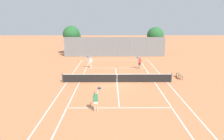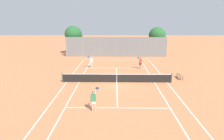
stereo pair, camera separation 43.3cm
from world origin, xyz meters
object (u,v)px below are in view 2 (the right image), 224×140
Objects in this scene: loose_tennis_ball_0 at (78,77)px; tennis_net at (117,78)px; player_far_right at (140,62)px; loose_tennis_ball_3 at (150,73)px; tree_behind_right at (157,36)px; loose_tennis_ball_1 at (144,63)px; player_near_side at (94,100)px; player_far_left at (91,61)px; tree_behind_left at (74,35)px; courtside_bench at (180,75)px; loose_tennis_ball_2 at (129,67)px.

tennis_net is at bearing -21.54° from loose_tennis_ball_0.
player_far_right is 2.69m from loose_tennis_ball_3.
tennis_net is 2.33× the size of tree_behind_right.
tree_behind_right is at bearing 66.50° from loose_tennis_ball_1.
tennis_net is at bearing -139.57° from loose_tennis_ball_3.
player_near_side is 13.62m from player_far_left.
player_near_side is at bearing -75.79° from tree_behind_left.
courtside_bench is (11.88, -0.30, 0.38)m from loose_tennis_ball_0.
player_far_right is 0.33× the size of tree_behind_left.
player_far_left is at bearing 159.27° from loose_tennis_ball_3.
player_far_left reaches higher than loose_tennis_ball_0.
loose_tennis_ball_3 is 3.77m from courtside_bench.
player_far_left is 4.94m from loose_tennis_ball_0.
tree_behind_left reaches higher than courtside_bench.
loose_tennis_ball_0 is 8.96m from loose_tennis_ball_3.
loose_tennis_ball_3 is at bearing -104.27° from tree_behind_right.
tree_behind_left is at bearing -178.78° from tree_behind_right.
player_far_right is (3.28, 5.96, 0.42)m from tennis_net.
player_near_side reaches higher than courtside_bench.
courtside_bench is 0.29× the size of tree_behind_right.
tennis_net is 6.76× the size of player_far_left.
player_near_side is at bearing -104.46° from loose_tennis_ball_2.
courtside_bench is at bearing -34.28° from loose_tennis_ball_3.
tennis_net is at bearing -65.32° from tree_behind_left.
courtside_bench is at bearing -46.01° from loose_tennis_ball_2.
tree_behind_left reaches higher than player_far_right.
player_far_left and player_far_right have the same top height.
loose_tennis_ball_0 is 20.35m from tree_behind_right.
loose_tennis_ball_2 is (6.40, 5.37, 0.00)m from loose_tennis_ball_0.
loose_tennis_ball_1 is (7.94, 3.34, -0.89)m from player_far_left.
loose_tennis_ball_2 is at bearing 139.75° from player_far_right.
tennis_net is at bearing -168.49° from courtside_bench.
tennis_net is 181.82× the size of loose_tennis_ball_3.
player_near_side is 26.88× the size of loose_tennis_ball_2.
tennis_net is 181.82× the size of loose_tennis_ball_2.
loose_tennis_ball_2 is at bearing -133.62° from loose_tennis_ball_1.
player_far_left is at bearing 118.22° from tennis_net.
loose_tennis_ball_2 is at bearing -45.90° from tree_behind_left.
courtside_bench is (2.90, -8.38, 0.38)m from loose_tennis_ball_1.
loose_tennis_ball_0 is (-1.04, -4.74, -0.89)m from player_far_left.
player_far_right is at bearing -45.24° from tree_behind_left.
loose_tennis_ball_1 is at bearing -30.86° from tree_behind_left.
loose_tennis_ball_2 is at bearing 40.02° from loose_tennis_ball_0.
loose_tennis_ball_2 is at bearing -119.65° from tree_behind_right.
tree_behind_left reaches higher than player_near_side.
tree_behind_left reaches higher than loose_tennis_ball_3.
tennis_net is at bearing -104.50° from loose_tennis_ball_2.
tree_behind_left is at bearing 134.06° from courtside_bench.
loose_tennis_ball_1 and loose_tennis_ball_3 have the same top height.
loose_tennis_ball_0 is (-2.75, 8.77, -0.89)m from player_near_side.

